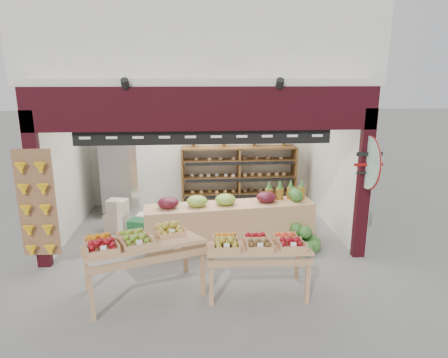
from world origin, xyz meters
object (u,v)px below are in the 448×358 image
back_shelving (239,164)px  refrigerator (118,172)px  cardboard_stack (128,219)px  display_table_left (134,243)px  mid_counter (230,222)px  display_table_right (257,245)px  watermelon_pile (304,241)px

back_shelving → refrigerator: bearing=-173.8°
cardboard_stack → back_shelving: bearing=31.3°
back_shelving → refrigerator: (-2.86, -0.31, -0.07)m
display_table_left → mid_counter: bearing=48.4°
display_table_right → cardboard_stack: bearing=131.9°
display_table_left → watermelon_pile: display_table_left is taller
back_shelving → cardboard_stack: bearing=-148.7°
refrigerator → display_table_left: refrigerator is taller
back_shelving → display_table_right: (-0.16, -4.10, -0.31)m
refrigerator → cardboard_stack: 1.46m
back_shelving → mid_counter: (-0.42, -2.33, -0.62)m
back_shelving → refrigerator: refrigerator is taller
display_table_left → watermelon_pile: bearing=25.0°
cardboard_stack → display_table_left: display_table_left is taller
refrigerator → display_table_left: (0.90, -3.75, -0.17)m
mid_counter → display_table_right: mid_counter is taller
cardboard_stack → display_table_right: display_table_right is taller
cardboard_stack → watermelon_pile: (3.43, -1.19, -0.07)m
cardboard_stack → mid_counter: bearing=-21.6°
back_shelving → cardboard_stack: back_shelving is taller
display_table_left → display_table_right: size_ratio=1.25×
cardboard_stack → watermelon_pile: bearing=-19.2°
display_table_right → back_shelving: bearing=87.8°
refrigerator → mid_counter: 3.21m
back_shelving → watermelon_pile: size_ratio=4.29×
refrigerator → display_table_right: refrigerator is taller
back_shelving → refrigerator: size_ratio=1.41×
back_shelving → mid_counter: bearing=-100.3°
back_shelving → display_table_right: bearing=-92.2°
refrigerator → display_table_right: (2.70, -3.79, -0.24)m
mid_counter → back_shelving: bearing=79.7°
refrigerator → cardboard_stack: (0.37, -1.20, -0.75)m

